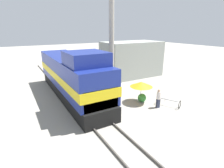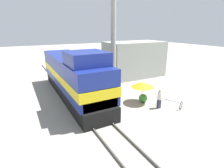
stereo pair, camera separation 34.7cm
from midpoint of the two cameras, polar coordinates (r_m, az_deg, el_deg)
The scene contains 11 objects.
ground_plane at distance 15.26m, azimuth -10.17°, elevation -7.15°, with size 120.00×120.00×0.00m, color gray.
rail_near at distance 15.03m, azimuth -12.77°, elevation -7.41°, with size 0.08×39.60×0.15m, color #4C4742.
rail_far at distance 15.46m, azimuth -7.69°, elevation -6.38°, with size 0.08×39.60×0.15m, color #4C4742.
locomotive at distance 16.73m, azimuth -13.44°, elevation 2.38°, with size 3.00×13.38×4.76m.
utility_pole at distance 17.71m, azimuth -0.73°, elevation 16.73°, with size 1.80×0.52×11.99m.
vendor_umbrella at distance 15.41m, azimuth 8.93°, elevation -0.08°, with size 1.97×1.97×1.92m.
billboard_sign at distance 21.88m, azimuth 2.61°, elevation 9.09°, with size 2.60×0.12×3.99m.
shrub_cluster at distance 15.96m, azimuth 9.14°, elevation -4.47°, with size 0.76×0.76×0.76m, color #388C38.
person_bystander at distance 14.91m, azimuth 14.29°, elevation -4.38°, with size 0.34×0.34×1.63m.
bicycle at distance 15.65m, azimuth 17.38°, elevation -5.62°, with size 1.44×2.00×0.70m.
building_block_distant at distance 24.14m, azimuth 6.01°, elevation 8.09°, with size 7.82×4.22×4.66m, color #999E93.
Camera 1 is at (-4.69, -13.02, 6.37)m, focal length 28.00 mm.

